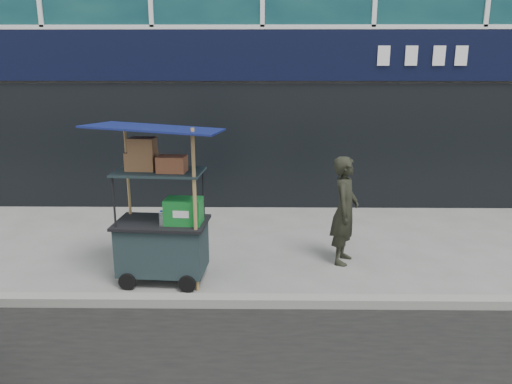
{
  "coord_description": "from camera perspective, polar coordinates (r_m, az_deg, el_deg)",
  "views": [
    {
      "loc": [
        -0.0,
        -5.57,
        2.83
      ],
      "look_at": [
        -0.08,
        1.2,
        1.03
      ],
      "focal_mm": 35.0,
      "sensor_mm": 36.0,
      "label": 1
    }
  ],
  "objects": [
    {
      "name": "vendor_man",
      "position": [
        7.15,
        10.11,
        -2.08
      ],
      "size": [
        0.54,
        0.66,
        1.55
      ],
      "primitive_type": "imported",
      "rotation": [
        0.0,
        0.0,
        1.23
      ],
      "color": "black",
      "rests_on": "ground"
    },
    {
      "name": "ground",
      "position": [
        6.25,
        0.65,
        -12.04
      ],
      "size": [
        80.0,
        80.0,
        0.0
      ],
      "primitive_type": "plane",
      "color": "slate",
      "rests_on": "ground"
    },
    {
      "name": "vendor_cart",
      "position": [
        6.56,
        -10.59,
        -3.96
      ],
      "size": [
        1.63,
        1.21,
        2.11
      ],
      "rotation": [
        0.0,
        0.0,
        -0.08
      ],
      "color": "#1A292D",
      "rests_on": "ground"
    },
    {
      "name": "curb",
      "position": [
        6.05,
        0.65,
        -12.39
      ],
      "size": [
        80.0,
        0.18,
        0.12
      ],
      "primitive_type": "cube",
      "color": "gray",
      "rests_on": "ground"
    }
  ]
}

